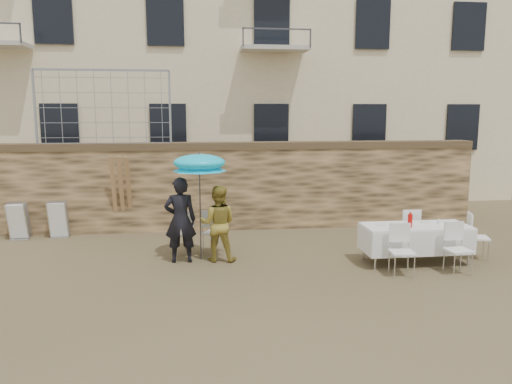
{
  "coord_description": "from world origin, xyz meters",
  "views": [
    {
      "loc": [
        -0.83,
        -7.68,
        3.01
      ],
      "look_at": [
        0.4,
        2.2,
        1.4
      ],
      "focal_mm": 35.0,
      "sensor_mm": 36.0,
      "label": 1
    }
  ],
  "objects": [
    {
      "name": "table_chair_back",
      "position": [
        3.73,
        2.34,
        0.48
      ],
      "size": [
        0.51,
        0.51,
        0.96
      ],
      "primitive_type": null,
      "rotation": [
        0.0,
        0.0,
        3.08
      ],
      "color": "white",
      "rests_on": "ground"
    },
    {
      "name": "stone_wall",
      "position": [
        0.0,
        5.0,
        1.1
      ],
      "size": [
        13.0,
        0.5,
        2.2
      ],
      "primitive_type": "cube",
      "color": "olive",
      "rests_on": "ground"
    },
    {
      "name": "table_chair_front_left",
      "position": [
        2.93,
        0.79,
        0.48
      ],
      "size": [
        0.52,
        0.52,
        0.96
      ],
      "primitive_type": null,
      "rotation": [
        0.0,
        0.0,
        -0.09
      ],
      "color": "white",
      "rests_on": "ground"
    },
    {
      "name": "table_chair_front_right",
      "position": [
        4.03,
        0.79,
        0.48
      ],
      "size": [
        0.52,
        0.52,
        0.96
      ],
      "primitive_type": null,
      "rotation": [
        0.0,
        0.0,
        0.08
      ],
      "color": "white",
      "rests_on": "ground"
    },
    {
      "name": "umbrella",
      "position": [
        -0.73,
        2.28,
        1.94
      ],
      "size": [
        1.08,
        1.08,
        2.06
      ],
      "color": "#3F3F44",
      "rests_on": "ground"
    },
    {
      "name": "chain_link_fence",
      "position": [
        -3.0,
        5.0,
        3.1
      ],
      "size": [
        3.2,
        0.06,
        1.8
      ],
      "primitive_type": null,
      "color": "gray",
      "rests_on": "stone_wall"
    },
    {
      "name": "wood_planks",
      "position": [
        -2.49,
        4.65,
        1.0
      ],
      "size": [
        0.7,
        0.2,
        2.0
      ],
      "primitive_type": null,
      "color": "#A37749",
      "rests_on": "ground"
    },
    {
      "name": "ground",
      "position": [
        0.0,
        0.0,
        0.0
      ],
      "size": [
        80.0,
        80.0,
        0.0
      ],
      "primitive_type": "plane",
      "color": "brown",
      "rests_on": "ground"
    },
    {
      "name": "chair_stack_left",
      "position": [
        -4.99,
        4.58,
        0.46
      ],
      "size": [
        0.46,
        0.4,
        0.92
      ],
      "primitive_type": null,
      "color": "white",
      "rests_on": "ground"
    },
    {
      "name": "banquet_table",
      "position": [
        3.53,
        1.54,
        0.73
      ],
      "size": [
        2.1,
        0.85,
        0.78
      ],
      "color": "white",
      "rests_on": "ground"
    },
    {
      "name": "table_chair_side",
      "position": [
        4.93,
        1.64,
        0.48
      ],
      "size": [
        0.6,
        0.6,
        0.96
      ],
      "primitive_type": null,
      "rotation": [
        0.0,
        0.0,
        1.27
      ],
      "color": "white",
      "rests_on": "ground"
    },
    {
      "name": "couple_chair_left",
      "position": [
        -1.13,
        2.73,
        0.48
      ],
      "size": [
        0.65,
        0.65,
        0.96
      ],
      "primitive_type": null,
      "rotation": [
        0.0,
        0.0,
        3.65
      ],
      "color": "white",
      "rests_on": "ground"
    },
    {
      "name": "couple_chair_right",
      "position": [
        -0.43,
        2.73,
        0.48
      ],
      "size": [
        0.66,
        0.66,
        0.96
      ],
      "primitive_type": null,
      "rotation": [
        0.0,
        0.0,
        2.62
      ],
      "color": "white",
      "rests_on": "ground"
    },
    {
      "name": "man_suit",
      "position": [
        -1.13,
        2.18,
        0.87
      ],
      "size": [
        0.64,
        0.43,
        1.73
      ],
      "primitive_type": "imported",
      "rotation": [
        0.0,
        0.0,
        3.17
      ],
      "color": "black",
      "rests_on": "ground"
    },
    {
      "name": "chair_stack_right",
      "position": [
        -4.09,
        4.58,
        0.46
      ],
      "size": [
        0.46,
        0.32,
        0.92
      ],
      "primitive_type": null,
      "color": "white",
      "rests_on": "ground"
    },
    {
      "name": "soda_bottle",
      "position": [
        3.33,
        1.39,
        0.91
      ],
      "size": [
        0.09,
        0.09,
        0.26
      ],
      "primitive_type": "cylinder",
      "color": "red",
      "rests_on": "banquet_table"
    },
    {
      "name": "woman_dress",
      "position": [
        -0.38,
        2.18,
        0.77
      ],
      "size": [
        0.85,
        0.72,
        1.55
      ],
      "primitive_type": "imported",
      "rotation": [
        0.0,
        0.0,
        2.94
      ],
      "color": "gold",
      "rests_on": "ground"
    }
  ]
}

